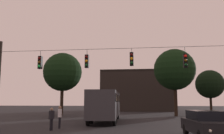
# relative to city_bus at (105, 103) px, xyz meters

# --- Properties ---
(ground_plane) EXTENTS (168.00, 168.00, 0.00)m
(ground_plane) POSITION_rel_city_bus_xyz_m (3.12, 4.34, -1.87)
(ground_plane) COLOR black
(ground_plane) RESTS_ON ground
(overhead_signal_span) EXTENTS (20.50, 0.44, 6.60)m
(overhead_signal_span) POSITION_rel_city_bus_xyz_m (3.13, -7.80, 1.98)
(overhead_signal_span) COLOR black
(overhead_signal_span) RESTS_ON ground
(city_bus) EXTENTS (3.21, 11.14, 3.00)m
(city_bus) POSITION_rel_city_bus_xyz_m (0.00, 0.00, 0.00)
(city_bus) COLOR #2D2D33
(city_bus) RESTS_ON ground
(car_near_right) EXTENTS (2.18, 4.46, 1.52)m
(car_near_right) POSITION_rel_city_bus_xyz_m (7.29, -10.31, -1.07)
(car_near_right) COLOR black
(car_near_right) RESTS_ON ground
(pedestrian_crossing_left) EXTENTS (0.31, 0.40, 1.59)m
(pedestrian_crossing_left) POSITION_rel_city_bus_xyz_m (-2.68, -7.86, -0.98)
(pedestrian_crossing_left) COLOR black
(pedestrian_crossing_left) RESTS_ON ground
(pedestrian_crossing_right) EXTENTS (0.29, 0.39, 1.69)m
(pedestrian_crossing_right) POSITION_rel_city_bus_xyz_m (-2.53, -6.56, -0.91)
(pedestrian_crossing_right) COLOR black
(pedestrian_crossing_right) RESTS_ON ground
(corner_building) EXTENTS (14.87, 10.65, 8.59)m
(corner_building) POSITION_rel_city_bus_xyz_m (2.52, 29.72, 2.43)
(corner_building) COLOR black
(corner_building) RESTS_ON ground
(tree_left_silhouette) EXTENTS (4.75, 4.75, 7.29)m
(tree_left_silhouette) POSITION_rel_city_bus_xyz_m (15.04, 17.66, 3.03)
(tree_left_silhouette) COLOR black
(tree_left_silhouette) RESTS_ON ground
(tree_behind_building) EXTENTS (5.74, 5.74, 9.27)m
(tree_behind_building) POSITION_rel_city_bus_xyz_m (-8.05, 10.01, 4.51)
(tree_behind_building) COLOR black
(tree_behind_building) RESTS_ON ground
(tree_right_far) EXTENTS (5.86, 5.86, 9.46)m
(tree_right_far) POSITION_rel_city_bus_xyz_m (8.36, 10.23, 4.64)
(tree_right_far) COLOR black
(tree_right_far) RESTS_ON ground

